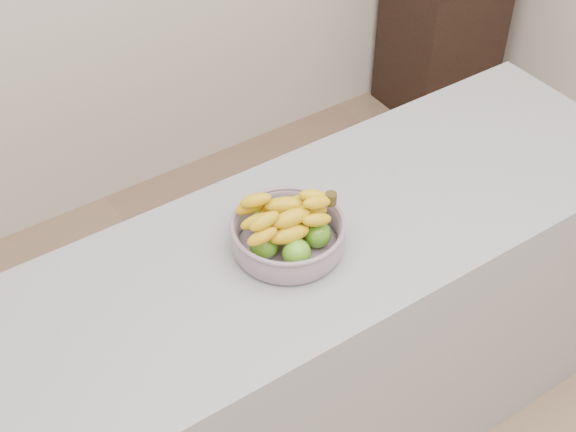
# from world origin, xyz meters

# --- Properties ---
(room_shell) EXTENTS (4.05, 4.05, 2.73)m
(room_shell) POSITION_xyz_m (0.00, 0.00, 1.71)
(room_shell) COLOR beige
(room_shell) RESTS_ON ground
(counter) EXTENTS (2.00, 0.60, 0.90)m
(counter) POSITION_xyz_m (0.00, 0.56, 0.45)
(counter) COLOR #A0A0A8
(counter) RESTS_ON ground
(cabinet) EXTENTS (0.48, 0.38, 0.85)m
(cabinet) POSITION_xyz_m (1.65, 1.78, 0.43)
(cabinet) COLOR black
(cabinet) RESTS_ON ground
(fruit_bowl) EXTENTS (0.27, 0.27, 0.14)m
(fruit_bowl) POSITION_xyz_m (-0.04, 0.56, 0.95)
(fruit_bowl) COLOR #9CADBC
(fruit_bowl) RESTS_ON counter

